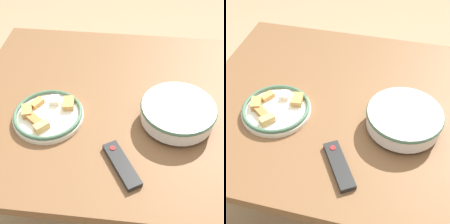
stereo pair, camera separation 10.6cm
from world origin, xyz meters
TOP-DOWN VIEW (x-y plane):
  - ground_plane at (0.00, 0.00)m, footprint 8.00×8.00m
  - dining_table at (0.00, 0.00)m, footprint 1.15×1.01m
  - noodle_bowl at (-0.26, 0.09)m, footprint 0.28×0.28m
  - food_plate at (0.23, 0.12)m, footprint 0.27×0.27m
  - tv_remote at (-0.07, 0.32)m, footprint 0.15×0.19m

SIDE VIEW (x-z plane):
  - ground_plane at x=0.00m, z-range 0.00..0.00m
  - dining_table at x=0.00m, z-range 0.27..0.98m
  - tv_remote at x=-0.07m, z-range 0.71..0.73m
  - food_plate at x=0.23m, z-range 0.70..0.75m
  - noodle_bowl at x=-0.26m, z-range 0.72..0.80m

